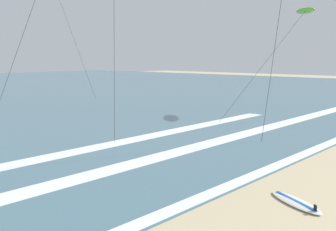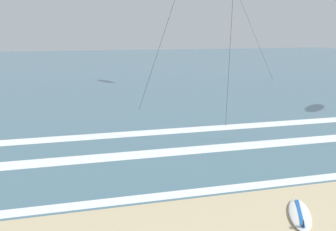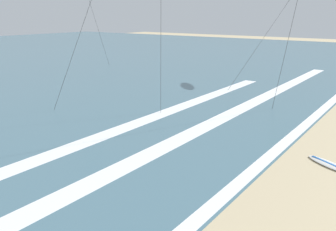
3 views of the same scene
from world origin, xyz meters
TOP-DOWN VIEW (x-y plane):
  - ocean_surface at (0.00, 52.61)m, footprint 140.00×90.00m
  - wave_foam_shoreline at (0.05, 8.01)m, footprint 56.94×0.56m
  - wave_foam_mid_break at (-0.38, 12.37)m, footprint 57.29×1.06m
  - wave_foam_outer_break at (-1.08, 15.79)m, footprint 37.70×1.06m
  - surfboard_foreground_flat at (2.16, 5.67)m, footprint 1.51×2.14m

SIDE VIEW (x-z plane):
  - ocean_surface at x=0.00m, z-range 0.00..0.01m
  - wave_foam_shoreline at x=0.05m, z-range 0.01..0.02m
  - wave_foam_mid_break at x=-0.38m, z-range 0.01..0.02m
  - wave_foam_outer_break at x=-1.08m, z-range 0.01..0.02m
  - surfboard_foreground_flat at x=2.16m, z-range -0.08..0.17m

